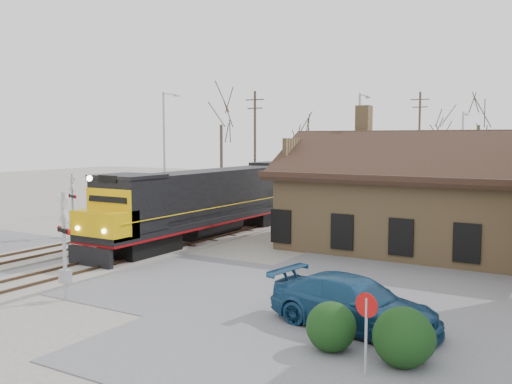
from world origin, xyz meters
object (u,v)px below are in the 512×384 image
locomotive_lead (205,202)px  parked_car (354,303)px  depot (424,205)px  locomotive_trailing (335,181)px

locomotive_lead → parked_car: bearing=-38.2°
depot → locomotive_trailing: depot is taller
locomotive_lead → parked_car: 17.23m
depot → locomotive_lead: bearing=-164.4°
depot → parked_car: size_ratio=2.70×
depot → parked_car: 14.15m
locomotive_lead → locomotive_trailing: locomotive_lead is taller
locomotive_lead → locomotive_trailing: 19.49m
depot → locomotive_trailing: (-11.99, 16.13, -0.17)m
parked_car → locomotive_trailing: bearing=33.8°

